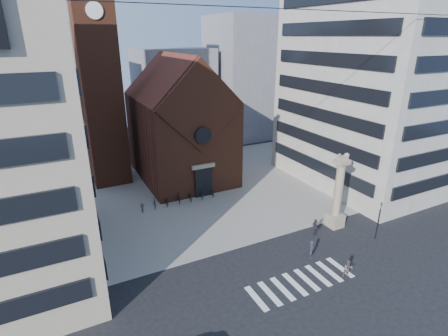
% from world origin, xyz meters
% --- Properties ---
extents(ground, '(120.00, 120.00, 0.00)m').
position_xyz_m(ground, '(0.00, 0.00, 0.00)').
color(ground, black).
rests_on(ground, ground).
extents(piazza, '(46.00, 30.00, 0.05)m').
position_xyz_m(piazza, '(0.00, 19.00, 0.03)').
color(piazza, gray).
rests_on(piazza, ground).
extents(zebra_crossing, '(10.20, 3.20, 0.01)m').
position_xyz_m(zebra_crossing, '(0.55, -3.00, 0.01)').
color(zebra_crossing, white).
rests_on(zebra_crossing, ground).
extents(church, '(12.00, 16.65, 18.00)m').
position_xyz_m(church, '(0.00, 25.04, 7.98)').
color(church, brown).
rests_on(church, ground).
extents(campanile, '(5.50, 5.50, 31.20)m').
position_xyz_m(campanile, '(-10.00, 28.00, 15.74)').
color(campanile, brown).
rests_on(campanile, ground).
extents(building_right, '(18.00, 22.00, 32.00)m').
position_xyz_m(building_right, '(24.00, 12.00, 16.00)').
color(building_right, '#BBB4A9').
rests_on(building_right, ground).
extents(bg_block_left, '(16.00, 14.00, 22.00)m').
position_xyz_m(bg_block_left, '(-20.00, 40.00, 11.00)').
color(bg_block_left, gray).
rests_on(bg_block_left, ground).
extents(bg_block_mid, '(14.00, 12.00, 18.00)m').
position_xyz_m(bg_block_mid, '(6.00, 45.00, 9.00)').
color(bg_block_mid, gray).
rests_on(bg_block_mid, ground).
extents(bg_block_right, '(16.00, 14.00, 24.00)m').
position_xyz_m(bg_block_right, '(22.00, 42.00, 12.00)').
color(bg_block_right, gray).
rests_on(bg_block_right, ground).
extents(lion_column, '(1.63, 1.60, 8.68)m').
position_xyz_m(lion_column, '(10.01, 3.00, 3.46)').
color(lion_column, tan).
rests_on(lion_column, ground).
extents(traffic_light, '(0.13, 0.16, 4.30)m').
position_xyz_m(traffic_light, '(12.00, -1.00, 2.29)').
color(traffic_light, black).
rests_on(traffic_light, ground).
extents(pedestrian_0, '(0.79, 0.73, 1.81)m').
position_xyz_m(pedestrian_0, '(3.70, -0.55, 0.91)').
color(pedestrian_0, '#322B3C').
rests_on(pedestrian_0, ground).
extents(pedestrian_1, '(1.01, 0.88, 1.76)m').
position_xyz_m(pedestrian_1, '(4.63, -4.32, 0.88)').
color(pedestrian_1, '#604F4D').
rests_on(pedestrian_1, ground).
extents(pedestrian_2, '(0.71, 1.20, 1.92)m').
position_xyz_m(pedestrian_2, '(6.73, 2.49, 0.96)').
color(pedestrian_2, '#2D2B34').
rests_on(pedestrian_2, ground).
extents(scooter_0, '(1.03, 2.01, 1.00)m').
position_xyz_m(scooter_0, '(-8.40, 16.50, 0.55)').
color(scooter_0, black).
rests_on(scooter_0, piazza).
extents(scooter_1, '(0.88, 1.92, 1.11)m').
position_xyz_m(scooter_1, '(-6.82, 16.50, 0.61)').
color(scooter_1, black).
rests_on(scooter_1, piazza).
extents(scooter_2, '(1.03, 2.01, 1.00)m').
position_xyz_m(scooter_2, '(-5.24, 16.50, 0.55)').
color(scooter_2, black).
rests_on(scooter_2, piazza).
extents(scooter_3, '(0.88, 1.92, 1.11)m').
position_xyz_m(scooter_3, '(-3.66, 16.50, 0.61)').
color(scooter_3, black).
rests_on(scooter_3, piazza).
extents(scooter_4, '(1.03, 2.01, 1.00)m').
position_xyz_m(scooter_4, '(-2.08, 16.50, 0.55)').
color(scooter_4, black).
rests_on(scooter_4, piazza).
extents(scooter_5, '(0.88, 1.92, 1.11)m').
position_xyz_m(scooter_5, '(-0.50, 16.50, 0.61)').
color(scooter_5, black).
rests_on(scooter_5, piazza).
extents(scooter_6, '(1.03, 2.01, 1.00)m').
position_xyz_m(scooter_6, '(1.08, 16.50, 0.55)').
color(scooter_6, black).
rests_on(scooter_6, piazza).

